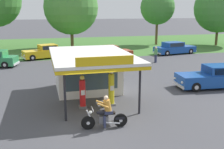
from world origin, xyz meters
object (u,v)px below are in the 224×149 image
(gas_pump_nearside, at_px, (83,93))
(bystander_standing_back_lot, at_px, (156,54))
(bystander_chatting_near_pumps, at_px, (88,61))
(featured_classic_sedan, at_px, (215,77))
(parked_car_second_row_spare, at_px, (45,52))
(gas_pump_offside, at_px, (111,89))
(motorcycle_with_rider, at_px, (105,115))
(parked_car_back_row_centre_right, at_px, (111,53))
(parked_car_back_row_centre, at_px, (174,48))

(gas_pump_nearside, distance_m, bystander_standing_back_lot, 14.84)
(bystander_chatting_near_pumps, bearing_deg, featured_classic_sedan, -43.54)
(parked_car_second_row_spare, distance_m, bystander_chatting_near_pumps, 8.58)
(bystander_chatting_near_pumps, bearing_deg, gas_pump_nearside, -101.40)
(featured_classic_sedan, relative_size, parked_car_second_row_spare, 1.08)
(gas_pump_nearside, bearing_deg, parked_car_second_row_spare, 95.85)
(gas_pump_nearside, xyz_separation_m, gas_pump_offside, (1.67, 0.00, 0.13))
(gas_pump_offside, xyz_separation_m, bystander_standing_back_lot, (7.74, 11.48, -0.09))
(motorcycle_with_rider, relative_size, parked_car_back_row_centre_right, 0.43)
(gas_pump_offside, relative_size, parked_car_second_row_spare, 0.41)
(gas_pump_nearside, height_order, featured_classic_sedan, gas_pump_nearside)
(parked_car_back_row_centre, distance_m, parked_car_back_row_centre_right, 8.77)
(bystander_standing_back_lot, bearing_deg, featured_classic_sedan, -88.10)
(gas_pump_nearside, distance_m, gas_pump_offside, 1.67)
(gas_pump_nearside, xyz_separation_m, motorcycle_with_rider, (0.61, -2.99, -0.19))
(parked_car_back_row_centre, relative_size, bystander_standing_back_lot, 3.37)
(gas_pump_nearside, relative_size, motorcycle_with_rider, 0.85)
(featured_classic_sedan, xyz_separation_m, parked_car_second_row_spare, (-11.47, 15.26, -0.01))
(gas_pump_nearside, xyz_separation_m, parked_car_second_row_spare, (-1.74, 17.03, -0.15))
(featured_classic_sedan, xyz_separation_m, parked_car_back_row_centre, (4.26, 14.46, -0.02))
(parked_car_back_row_centre_right, bearing_deg, parked_car_back_row_centre, 10.43)
(gas_pump_offside, height_order, bystander_standing_back_lot, gas_pump_offside)
(parked_car_back_row_centre, bearing_deg, parked_car_back_row_centre_right, -169.57)
(parked_car_back_row_centre, relative_size, parked_car_back_row_centre_right, 1.12)
(gas_pump_offside, xyz_separation_m, motorcycle_with_rider, (-1.06, -2.99, -0.32))
(parked_car_back_row_centre_right, height_order, parked_car_second_row_spare, parked_car_second_row_spare)
(motorcycle_with_rider, distance_m, bystander_standing_back_lot, 16.93)
(featured_classic_sedan, xyz_separation_m, parked_car_back_row_centre_right, (-4.36, 12.87, -0.03))
(gas_pump_nearside, relative_size, featured_classic_sedan, 0.34)
(motorcycle_with_rider, relative_size, parked_car_back_row_centre, 0.39)
(gas_pump_nearside, bearing_deg, bystander_standing_back_lot, 50.67)
(gas_pump_nearside, relative_size, gas_pump_offside, 0.88)
(motorcycle_with_rider, distance_m, parked_car_back_row_centre, 23.42)
(gas_pump_nearside, bearing_deg, parked_car_back_row_centre, 49.25)
(gas_pump_offside, xyz_separation_m, parked_car_back_row_centre, (12.32, 16.24, -0.28))
(gas_pump_nearside, distance_m, parked_car_back_row_centre, 21.44)
(gas_pump_offside, distance_m, motorcycle_with_rider, 3.18)
(gas_pump_offside, relative_size, parked_car_back_row_centre_right, 0.42)
(featured_classic_sedan, bearing_deg, gas_pump_nearside, -169.67)
(bystander_chatting_near_pumps, xyz_separation_m, bystander_standing_back_lot, (7.54, 2.24, -0.05))
(motorcycle_with_rider, xyz_separation_m, featured_classic_sedan, (9.12, 4.76, 0.06))
(gas_pump_offside, distance_m, featured_classic_sedan, 8.26)
(gas_pump_offside, distance_m, parked_car_back_row_centre, 20.39)
(gas_pump_nearside, relative_size, bystander_chatting_near_pumps, 1.08)
(motorcycle_with_rider, bearing_deg, bystander_standing_back_lot, 58.70)
(bystander_chatting_near_pumps, bearing_deg, parked_car_back_row_centre_right, 57.04)
(featured_classic_sedan, height_order, bystander_standing_back_lot, bystander_standing_back_lot)
(parked_car_back_row_centre, xyz_separation_m, parked_car_second_row_spare, (-15.74, 0.79, 0.01))
(parked_car_back_row_centre_right, bearing_deg, gas_pump_offside, -104.17)
(motorcycle_with_rider, distance_m, featured_classic_sedan, 10.29)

